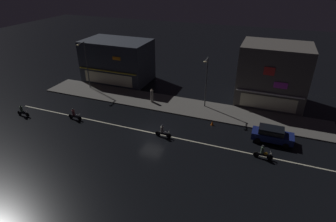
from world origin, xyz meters
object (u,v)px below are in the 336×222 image
Objects in this scene: motorcycle_lead at (163,132)px; motorcycle_trailing_far at (263,153)px; streetlamp_mid at (206,79)px; parked_car_near_kerb at (272,135)px; pedestrian_on_sidewalk at (152,96)px; motorcycle_opposite_lane at (22,111)px; traffic_cone at (212,123)px; motorcycle_following at (74,115)px; streetlamp_west at (86,62)px.

motorcycle_trailing_far is at bearing 179.18° from motorcycle_lead.
motorcycle_lead is (-2.52, -8.68, -3.53)m from streetlamp_mid.
streetlamp_mid is at bearing -44.87° from motorcycle_trailing_far.
motorcycle_lead is (-11.32, -3.40, -0.24)m from parked_car_near_kerb.
pedestrian_on_sidewalk is at bearing -14.51° from parked_car_near_kerb.
motorcycle_opposite_lane is 3.45× the size of traffic_cone.
motorcycle_following is (-14.26, -8.95, -3.53)m from streetlamp_mid.
motorcycle_trailing_far is at bearing -46.98° from streetlamp_mid.
motorcycle_lead is 1.00× the size of motorcycle_trailing_far.
traffic_cone is at bearing -168.42° from motorcycle_following.
pedestrian_on_sidewalk is at bearing -58.71° from motorcycle_lead.
streetlamp_west is at bearing -179.75° from streetlamp_mid.
streetlamp_mid reaches higher than pedestrian_on_sidewalk.
streetlamp_mid reaches higher than motorcycle_trailing_far.
motorcycle_lead is (4.70, -7.54, -0.39)m from pedestrian_on_sidewalk.
traffic_cone is at bearing -63.77° from streetlamp_mid.
motorcycle_lead is 11.74m from motorcycle_following.
motorcycle_lead is at bearing -106.18° from streetlamp_mid.
streetlamp_mid is 17.20m from motorcycle_following.
traffic_cone is (20.50, -4.08, -4.09)m from streetlamp_west.
streetlamp_west is 10.49m from motorcycle_following.
motorcycle_following reaches higher than traffic_cone.
streetlamp_mid is 1.58× the size of parked_car_near_kerb.
streetlamp_mid is 9.71m from motorcycle_lead.
motorcycle_following is (-7.03, -7.81, -0.39)m from pedestrian_on_sidewalk.
parked_car_near_kerb is at bearing -10.82° from streetlamp_west.
motorcycle_trailing_far is 3.45× the size of traffic_cone.
streetlamp_mid reaches higher than parked_car_near_kerb.
parked_car_near_kerb is 2.26× the size of motorcycle_following.
motorcycle_opposite_lane is (-21.00, -10.58, -3.53)m from streetlamp_mid.
motorcycle_following is 1.00× the size of motorcycle_trailing_far.
pedestrian_on_sidewalk is 9.78m from traffic_cone.
traffic_cone is (-6.75, 1.13, -0.59)m from parked_car_near_kerb.
traffic_cone is (23.05, 6.42, -0.36)m from motorcycle_opposite_lane.
pedestrian_on_sidewalk reaches higher than parked_car_near_kerb.
streetlamp_mid is 3.57× the size of motorcycle_lead.
parked_car_near_kerb is at bearing 55.38° from pedestrian_on_sidewalk.
pedestrian_on_sidewalk is 17.13m from motorcycle_trailing_far.
streetlamp_west is at bearing -15.89° from motorcycle_trailing_far.
streetlamp_west reaches higher than parked_car_near_kerb.
streetlamp_mid reaches higher than motorcycle_opposite_lane.
pedestrian_on_sidewalk reaches higher than motorcycle_lead.
motorcycle_opposite_lane is at bearing 8.85° from motorcycle_following.
parked_car_near_kerb is (27.25, -5.21, -3.49)m from streetlamp_west.
streetlamp_mid is at bearing -30.99° from parked_car_near_kerb.
parked_car_near_kerb is 7.82× the size of traffic_cone.
pedestrian_on_sidewalk is at bearing 161.96° from traffic_cone.
motorcycle_lead is 10.65m from motorcycle_trailing_far.
pedestrian_on_sidewalk is 16.56m from parked_car_near_kerb.
streetlamp_mid is 23.78m from motorcycle_opposite_lane.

